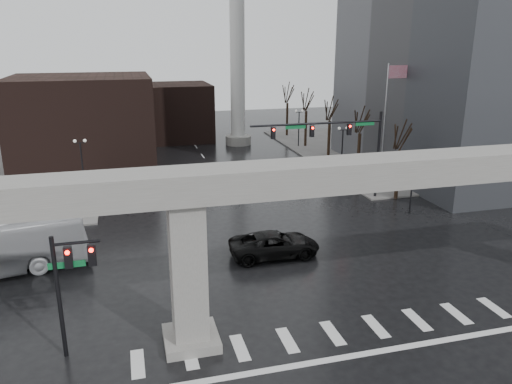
% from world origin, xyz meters
% --- Properties ---
extents(ground, '(160.00, 160.00, 0.00)m').
position_xyz_m(ground, '(0.00, 0.00, 0.00)').
color(ground, black).
rests_on(ground, ground).
extents(sidewalk_ne, '(28.00, 36.00, 0.15)m').
position_xyz_m(sidewalk_ne, '(26.00, 36.00, 0.07)').
color(sidewalk_ne, slate).
rests_on(sidewalk_ne, ground).
extents(elevated_guideway, '(48.00, 2.60, 8.70)m').
position_xyz_m(elevated_guideway, '(1.26, 0.00, 6.88)').
color(elevated_guideway, gray).
rests_on(elevated_guideway, ground).
extents(building_far_left, '(16.00, 14.00, 10.00)m').
position_xyz_m(building_far_left, '(-14.00, 42.00, 5.00)').
color(building_far_left, black).
rests_on(building_far_left, ground).
extents(building_far_mid, '(10.00, 10.00, 8.00)m').
position_xyz_m(building_far_mid, '(-2.00, 52.00, 4.00)').
color(building_far_mid, black).
rests_on(building_far_mid, ground).
extents(smokestack, '(3.60, 3.60, 30.00)m').
position_xyz_m(smokestack, '(6.00, 46.00, 13.35)').
color(smokestack, silver).
rests_on(smokestack, ground).
extents(signal_mast_arm, '(12.12, 0.43, 8.00)m').
position_xyz_m(signal_mast_arm, '(8.99, 18.80, 5.83)').
color(signal_mast_arm, black).
rests_on(signal_mast_arm, ground).
extents(signal_left_pole, '(2.30, 0.30, 6.00)m').
position_xyz_m(signal_left_pole, '(-12.25, 0.50, 4.07)').
color(signal_left_pole, black).
rests_on(signal_left_pole, ground).
extents(flagpole_assembly, '(2.06, 0.12, 12.00)m').
position_xyz_m(flagpole_assembly, '(15.29, 22.00, 7.53)').
color(flagpole_assembly, silver).
rests_on(flagpole_assembly, ground).
extents(lamp_right_0, '(1.22, 0.32, 5.11)m').
position_xyz_m(lamp_right_0, '(13.50, 14.00, 3.47)').
color(lamp_right_0, black).
rests_on(lamp_right_0, ground).
extents(lamp_right_1, '(1.22, 0.32, 5.11)m').
position_xyz_m(lamp_right_1, '(13.50, 28.00, 3.47)').
color(lamp_right_1, black).
rests_on(lamp_right_1, ground).
extents(lamp_right_2, '(1.22, 0.32, 5.11)m').
position_xyz_m(lamp_right_2, '(13.50, 42.00, 3.47)').
color(lamp_right_2, black).
rests_on(lamp_right_2, ground).
extents(lamp_left_0, '(1.22, 0.32, 5.11)m').
position_xyz_m(lamp_left_0, '(-13.50, 14.00, 3.47)').
color(lamp_left_0, black).
rests_on(lamp_left_0, ground).
extents(lamp_left_1, '(1.22, 0.32, 5.11)m').
position_xyz_m(lamp_left_1, '(-13.50, 28.00, 3.47)').
color(lamp_left_1, black).
rests_on(lamp_left_1, ground).
extents(lamp_left_2, '(1.22, 0.32, 5.11)m').
position_xyz_m(lamp_left_2, '(-13.50, 42.00, 3.47)').
color(lamp_left_2, black).
rests_on(lamp_left_2, ground).
extents(tree_right_0, '(1.09, 1.58, 7.50)m').
position_xyz_m(tree_right_0, '(14.53, 18.02, 2.79)').
color(tree_right_0, black).
rests_on(tree_right_0, ground).
extents(tree_right_1, '(1.09, 1.61, 7.67)m').
position_xyz_m(tree_right_1, '(14.53, 26.02, 2.85)').
color(tree_right_1, black).
rests_on(tree_right_1, ground).
extents(tree_right_2, '(1.10, 1.63, 7.85)m').
position_xyz_m(tree_right_2, '(14.53, 34.02, 2.91)').
color(tree_right_2, black).
rests_on(tree_right_2, ground).
extents(tree_right_3, '(1.11, 1.66, 8.02)m').
position_xyz_m(tree_right_3, '(14.53, 42.02, 2.98)').
color(tree_right_3, black).
rests_on(tree_right_3, ground).
extents(tree_right_4, '(1.12, 1.69, 8.19)m').
position_xyz_m(tree_right_4, '(14.53, 50.02, 3.04)').
color(tree_right_4, black).
rests_on(tree_right_4, ground).
extents(pickup_truck, '(6.15, 2.91, 1.70)m').
position_xyz_m(pickup_truck, '(-0.11, 8.69, 0.85)').
color(pickup_truck, black).
rests_on(pickup_truck, ground).
extents(far_car, '(1.77, 3.96, 1.32)m').
position_xyz_m(far_car, '(-0.04, 25.82, 0.66)').
color(far_car, black).
rests_on(far_car, ground).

